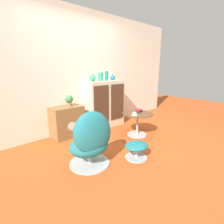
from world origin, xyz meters
The scene contains 14 objects.
ground_plane centered at (0.00, 0.00, 0.00)m, with size 12.00×12.00×0.00m, color #B74C1E.
wall_back centered at (0.00, 1.47, 1.30)m, with size 6.40×0.06×2.60m.
sideboard centered at (0.57, 1.22, 0.55)m, with size 0.98×0.44×1.09m.
tv_console centered at (-0.40, 1.24, 0.31)m, with size 0.63×0.40×0.63m.
egg_chair centered at (-0.71, -0.01, 0.39)m, with size 0.61×0.60×0.84m.
ottoman centered at (-0.07, -0.32, 0.18)m, with size 0.40×0.35×0.26m.
coffee_table centered at (0.70, 0.30, 0.32)m, with size 0.63×0.63×0.48m.
vase_leftmost centered at (0.26, 1.23, 1.16)m, with size 0.14×0.14×0.15m.
vase_inner_left centered at (0.49, 1.23, 1.19)m, with size 0.11×0.11×0.18m.
vase_inner_right centered at (0.67, 1.23, 1.20)m, with size 0.08×0.08×0.22m.
vase_rightmost centered at (0.86, 1.23, 1.15)m, with size 0.12×0.12×0.13m.
potted_plant centered at (-0.33, 1.25, 0.76)m, with size 0.16×0.16×0.22m.
teacup centered at (0.53, 0.24, 0.50)m, with size 0.12×0.12×0.06m.
book_stack centered at (0.81, 0.35, 0.50)m, with size 0.14×0.13×0.05m.
Camera 1 is at (-2.05, -1.89, 1.39)m, focal length 28.00 mm.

